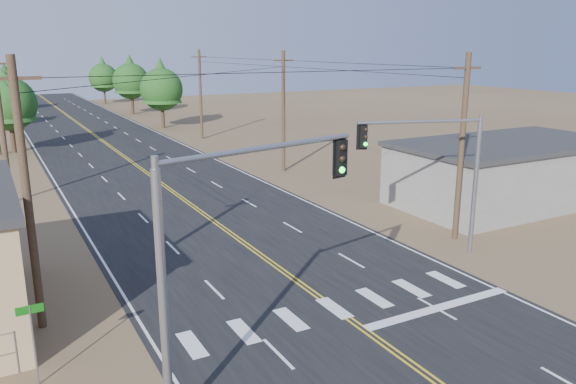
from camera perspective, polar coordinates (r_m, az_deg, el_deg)
road at (r=42.23m, az=-11.81°, el=0.18°), size 15.00×200.00×0.02m
building_right at (r=40.52m, az=21.34°, el=1.77°), size 15.00×8.00×4.00m
utility_pole_left_near at (r=21.94m, az=-24.98°, el=-0.33°), size 1.80×0.30×10.00m
utility_pole_left_mid at (r=41.64m, az=-27.03°, el=5.87°), size 1.80×0.30×10.00m
utility_pole_right_near at (r=31.09m, az=17.23°, el=4.39°), size 1.80×0.30×10.00m
utility_pole_right_mid at (r=47.11m, az=-0.46°, el=8.26°), size 1.80×0.30×10.00m
utility_pole_right_far at (r=65.36m, az=-8.87°, el=9.83°), size 1.80×0.30×10.00m
signal_mast_left at (r=15.67m, az=-6.28°, el=-4.14°), size 6.88×1.82×7.66m
signal_mast_right at (r=28.26m, az=15.41°, el=2.87°), size 6.07×2.08×7.01m
street_sign at (r=19.26m, az=-24.53°, el=-12.83°), size 0.80×0.06×2.68m
tree_left_near at (r=62.09m, az=-26.58°, el=8.53°), size 5.31×5.31×8.84m
tree_right_near at (r=75.18m, az=-12.76°, el=10.56°), size 5.44×5.44×9.07m
tree_right_mid at (r=92.70m, az=-15.71°, el=11.14°), size 5.57×5.57×9.29m
tree_right_far at (r=111.64m, az=-18.27°, el=11.24°), size 5.20×5.20×8.67m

